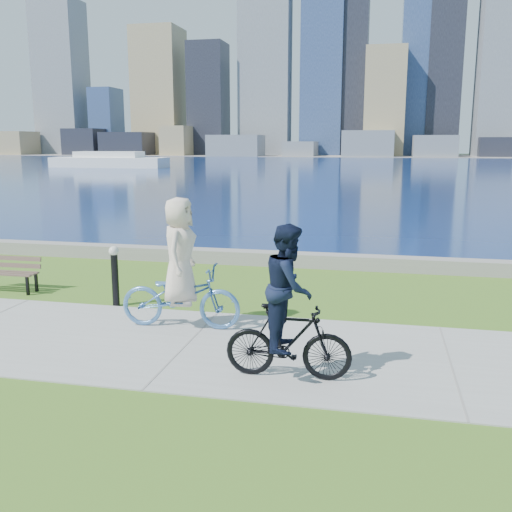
{
  "coord_description": "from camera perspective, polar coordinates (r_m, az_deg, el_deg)",
  "views": [
    {
      "loc": [
        2.92,
        -8.14,
        3.17
      ],
      "look_at": [
        0.7,
        1.93,
        1.1
      ],
      "focal_mm": 40.0,
      "sensor_mm": 36.0,
      "label": 1
    }
  ],
  "objects": [
    {
      "name": "bollard_lamp",
      "position": [
        11.42,
        -13.94,
        -1.56
      ],
      "size": [
        0.19,
        0.19,
        1.2
      ],
      "color": "black",
      "rests_on": "ground"
    },
    {
      "name": "concrete_path",
      "position": [
        9.21,
        -6.93,
        -8.81
      ],
      "size": [
        80.0,
        3.5,
        0.02
      ],
      "primitive_type": "cube",
      "color": "gray",
      "rests_on": "ground"
    },
    {
      "name": "bay_water",
      "position": [
        80.26,
        10.44,
        8.89
      ],
      "size": [
        320.0,
        131.0,
        0.01
      ],
      "primitive_type": "cube",
      "color": "navy",
      "rests_on": "ground"
    },
    {
      "name": "ground",
      "position": [
        9.21,
        -6.93,
        -8.86
      ],
      "size": [
        320.0,
        320.0,
        0.0
      ],
      "primitive_type": "plane",
      "color": "#3B631A",
      "rests_on": "ground"
    },
    {
      "name": "city_skyline",
      "position": [
        138.69,
        12.55,
        19.13
      ],
      "size": [
        174.41,
        22.8,
        76.0
      ],
      "color": "#8E7D57",
      "rests_on": "ground"
    },
    {
      "name": "ferry_near",
      "position": [
        75.42,
        -14.46,
        9.2
      ],
      "size": [
        14.67,
        4.19,
        1.99
      ],
      "color": "white",
      "rests_on": "ground"
    },
    {
      "name": "cyclist_woman",
      "position": [
        9.81,
        -7.58,
        -2.4
      ],
      "size": [
        0.85,
        2.13,
        2.25
      ],
      "rotation": [
        0.0,
        0.0,
        1.63
      ],
      "color": "#4E81BF",
      "rests_on": "ground"
    },
    {
      "name": "park_bench",
      "position": [
        13.4,
        -23.64,
        -1.33
      ],
      "size": [
        1.43,
        0.51,
        0.74
      ],
      "rotation": [
        0.0,
        0.0,
        0.01
      ],
      "color": "black",
      "rests_on": "ground"
    },
    {
      "name": "cyclist_man",
      "position": [
        7.63,
        3.28,
        -5.89
      ],
      "size": [
        0.65,
        1.72,
        2.11
      ],
      "rotation": [
        0.0,
        0.0,
        1.6
      ],
      "color": "black",
      "rests_on": "ground"
    },
    {
      "name": "far_shore",
      "position": [
        138.21,
        11.36,
        9.83
      ],
      "size": [
        320.0,
        30.0,
        0.12
      ],
      "primitive_type": "cube",
      "color": "gray",
      "rests_on": "ground"
    },
    {
      "name": "seawall",
      "position": [
        14.94,
        0.89,
        -0.22
      ],
      "size": [
        90.0,
        0.5,
        0.35
      ],
      "primitive_type": "cube",
      "color": "gray",
      "rests_on": "ground"
    }
  ]
}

